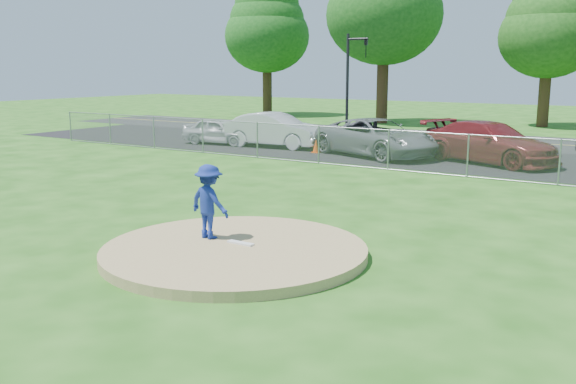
{
  "coord_description": "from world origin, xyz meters",
  "views": [
    {
      "loc": [
        7.74,
        -9.99,
        3.77
      ],
      "look_at": [
        0.0,
        2.0,
        1.0
      ],
      "focal_mm": 40.0,
      "sensor_mm": 36.0,
      "label": 1
    }
  ],
  "objects_px": {
    "tree_left": "(385,0)",
    "parked_car_gray": "(376,137)",
    "pitcher": "(209,202)",
    "tree_center": "(550,24)",
    "traffic_signal_left": "(351,75)",
    "parked_car_darkred": "(490,143)",
    "traffic_cone": "(316,146)",
    "parked_car_white": "(275,130)",
    "tree_far_left": "(267,25)",
    "parked_car_silver": "(220,131)"
  },
  "relations": [
    {
      "from": "parked_car_white",
      "to": "parked_car_gray",
      "type": "distance_m",
      "value": 5.49
    },
    {
      "from": "traffic_signal_left",
      "to": "pitcher",
      "type": "relative_size",
      "value": 3.54
    },
    {
      "from": "tree_far_left",
      "to": "tree_center",
      "type": "distance_m",
      "value": 21.03
    },
    {
      "from": "tree_far_left",
      "to": "tree_center",
      "type": "bearing_deg",
      "value": 2.73
    },
    {
      "from": "parked_car_silver",
      "to": "tree_center",
      "type": "bearing_deg",
      "value": -38.52
    },
    {
      "from": "pitcher",
      "to": "traffic_cone",
      "type": "bearing_deg",
      "value": -60.36
    },
    {
      "from": "parked_car_white",
      "to": "pitcher",
      "type": "bearing_deg",
      "value": -154.97
    },
    {
      "from": "traffic_signal_left",
      "to": "parked_car_white",
      "type": "bearing_deg",
      "value": -96.47
    },
    {
      "from": "tree_far_left",
      "to": "traffic_cone",
      "type": "height_order",
      "value": "tree_far_left"
    },
    {
      "from": "parked_car_darkred",
      "to": "traffic_cone",
      "type": "bearing_deg",
      "value": 117.92
    },
    {
      "from": "tree_left",
      "to": "parked_car_silver",
      "type": "distance_m",
      "value": 17.71
    },
    {
      "from": "tree_far_left",
      "to": "tree_left",
      "type": "distance_m",
      "value": 11.24
    },
    {
      "from": "tree_center",
      "to": "parked_car_darkred",
      "type": "bearing_deg",
      "value": -84.66
    },
    {
      "from": "traffic_signal_left",
      "to": "traffic_cone",
      "type": "xyz_separation_m",
      "value": [
        2.02,
        -7.22,
        -3.04
      ]
    },
    {
      "from": "tree_center",
      "to": "pitcher",
      "type": "relative_size",
      "value": 6.22
    },
    {
      "from": "traffic_cone",
      "to": "parked_car_gray",
      "type": "height_order",
      "value": "parked_car_gray"
    },
    {
      "from": "parked_car_gray",
      "to": "parked_car_darkred",
      "type": "bearing_deg",
      "value": -62.42
    },
    {
      "from": "tree_far_left",
      "to": "pitcher",
      "type": "distance_m",
      "value": 39.46
    },
    {
      "from": "tree_center",
      "to": "tree_far_left",
      "type": "bearing_deg",
      "value": -177.27
    },
    {
      "from": "traffic_signal_left",
      "to": "traffic_cone",
      "type": "relative_size",
      "value": 9.06
    },
    {
      "from": "traffic_cone",
      "to": "parked_car_darkred",
      "type": "relative_size",
      "value": 0.11
    },
    {
      "from": "tree_far_left",
      "to": "tree_left",
      "type": "relative_size",
      "value": 0.86
    },
    {
      "from": "tree_left",
      "to": "parked_car_darkred",
      "type": "xyz_separation_m",
      "value": [
        11.7,
        -15.22,
        -7.4
      ]
    },
    {
      "from": "traffic_cone",
      "to": "parked_car_white",
      "type": "relative_size",
      "value": 0.12
    },
    {
      "from": "tree_center",
      "to": "traffic_cone",
      "type": "relative_size",
      "value": 15.93
    },
    {
      "from": "tree_left",
      "to": "parked_car_gray",
      "type": "height_order",
      "value": "tree_left"
    },
    {
      "from": "traffic_cone",
      "to": "parked_car_silver",
      "type": "distance_m",
      "value": 5.79
    },
    {
      "from": "pitcher",
      "to": "parked_car_gray",
      "type": "distance_m",
      "value": 15.33
    },
    {
      "from": "traffic_signal_left",
      "to": "parked_car_white",
      "type": "xyz_separation_m",
      "value": [
        -0.73,
        -6.47,
        -2.53
      ]
    },
    {
      "from": "tree_center",
      "to": "parked_car_darkred",
      "type": "distance_m",
      "value": 19.15
    },
    {
      "from": "parked_car_gray",
      "to": "traffic_cone",
      "type": "bearing_deg",
      "value": 120.58
    },
    {
      "from": "pitcher",
      "to": "parked_car_white",
      "type": "xyz_separation_m",
      "value": [
        -8.65,
        15.29,
        -0.16
      ]
    },
    {
      "from": "tree_left",
      "to": "parked_car_gray",
      "type": "xyz_separation_m",
      "value": [
        6.99,
        -15.76,
        -7.43
      ]
    },
    {
      "from": "traffic_signal_left",
      "to": "parked_car_gray",
      "type": "distance_m",
      "value": 8.65
    },
    {
      "from": "pitcher",
      "to": "tree_center",
      "type": "bearing_deg",
      "value": -82.18
    },
    {
      "from": "tree_left",
      "to": "traffic_signal_left",
      "type": "distance_m",
      "value": 10.48
    },
    {
      "from": "parked_car_silver",
      "to": "traffic_cone",
      "type": "bearing_deg",
      "value": -100.1
    },
    {
      "from": "tree_center",
      "to": "traffic_cone",
      "type": "xyz_separation_m",
      "value": [
        -5.75,
        -19.22,
        -6.15
      ]
    },
    {
      "from": "tree_far_left",
      "to": "parked_car_gray",
      "type": "height_order",
      "value": "tree_far_left"
    },
    {
      "from": "tree_left",
      "to": "traffic_signal_left",
      "type": "bearing_deg",
      "value": -76.04
    },
    {
      "from": "tree_center",
      "to": "parked_car_gray",
      "type": "relative_size",
      "value": 1.7
    },
    {
      "from": "tree_far_left",
      "to": "parked_car_darkred",
      "type": "height_order",
      "value": "tree_far_left"
    },
    {
      "from": "pitcher",
      "to": "parked_car_gray",
      "type": "height_order",
      "value": "pitcher"
    },
    {
      "from": "traffic_signal_left",
      "to": "tree_center",
      "type": "bearing_deg",
      "value": 57.1
    },
    {
      "from": "traffic_signal_left",
      "to": "parked_car_gray",
      "type": "xyz_separation_m",
      "value": [
        4.75,
        -6.76,
        -2.55
      ]
    },
    {
      "from": "tree_far_left",
      "to": "traffic_signal_left",
      "type": "height_order",
      "value": "tree_far_left"
    },
    {
      "from": "tree_far_left",
      "to": "parked_car_gray",
      "type": "distance_m",
      "value": 26.04
    },
    {
      "from": "tree_far_left",
      "to": "parked_car_darkred",
      "type": "xyz_separation_m",
      "value": [
        22.7,
        -17.22,
        -6.22
      ]
    },
    {
      "from": "pitcher",
      "to": "parked_car_silver",
      "type": "distance_m",
      "value": 18.87
    },
    {
      "from": "tree_center",
      "to": "parked_car_white",
      "type": "height_order",
      "value": "tree_center"
    }
  ]
}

